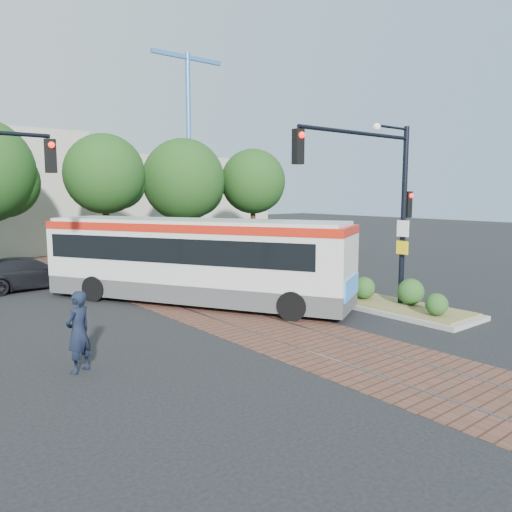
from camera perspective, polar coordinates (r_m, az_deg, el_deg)
The scene contains 10 objects.
ground at distance 14.99m, azimuth 2.19°, elevation -8.31°, with size 120.00×120.00×0.00m, color black.
trackbed at distance 18.09m, azimuth -6.23°, elevation -5.60°, with size 3.60×40.00×0.02m.
tree_row at distance 29.31m, azimuth -17.76°, elevation 8.54°, with size 26.40×5.60×7.67m.
warehouses at distance 40.60m, azimuth -26.43°, elevation 6.22°, with size 40.00×13.00×8.00m.
crane at distance 53.07m, azimuth -7.72°, elevation 14.63°, with size 8.00×0.50×18.00m.
city_bus at distance 18.23m, azimuth -7.18°, elevation -0.09°, with size 7.68×11.16×3.06m.
traffic_island at distance 17.85m, azimuth 15.91°, elevation -4.96°, with size 2.20×5.20×1.13m.
signal_pole_main at distance 16.74m, azimuth 14.22°, elevation 7.51°, with size 5.49×0.46×6.00m.
officer at distance 11.95m, azimuth -19.63°, elevation -8.17°, with size 0.68×0.44×1.86m, color black.
parked_car at distance 22.98m, azimuth -24.72°, elevation -1.78°, with size 1.89×4.65×1.35m, color black.
Camera 1 is at (-9.54, -10.84, 4.02)m, focal length 35.00 mm.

